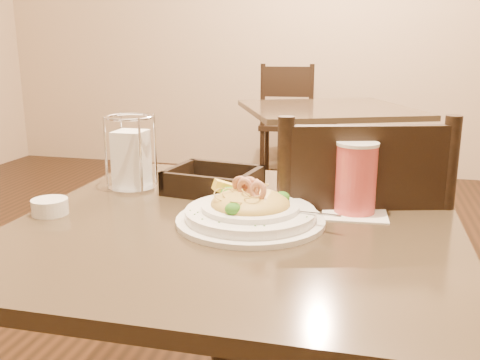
% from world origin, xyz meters
% --- Properties ---
extents(main_table, '(0.90, 0.90, 0.72)m').
position_xyz_m(main_table, '(0.00, 0.00, 0.50)').
color(main_table, black).
rests_on(main_table, ground).
extents(background_table, '(1.18, 1.18, 0.72)m').
position_xyz_m(background_table, '(0.02, 2.07, 0.50)').
color(background_table, black).
rests_on(background_table, ground).
extents(dining_chair_near, '(0.52, 0.52, 0.93)m').
position_xyz_m(dining_chair_near, '(0.22, 0.26, 0.50)').
color(dining_chair_near, black).
rests_on(dining_chair_near, ground).
extents(dining_chair_far, '(0.46, 0.46, 0.93)m').
position_xyz_m(dining_chair_far, '(-0.36, 3.07, 0.50)').
color(dining_chair_far, black).
rests_on(dining_chair_far, ground).
extents(pasta_bowl, '(0.34, 0.30, 0.10)m').
position_xyz_m(pasta_bowl, '(0.03, -0.02, 0.75)').
color(pasta_bowl, white).
rests_on(pasta_bowl, main_table).
extents(drink_glass, '(0.15, 0.15, 0.16)m').
position_xyz_m(drink_glass, '(0.23, 0.10, 0.80)').
color(drink_glass, white).
rests_on(drink_glass, main_table).
extents(bread_basket, '(0.23, 0.20, 0.06)m').
position_xyz_m(bread_basket, '(-0.11, 0.19, 0.74)').
color(bread_basket, black).
rests_on(bread_basket, main_table).
extents(napkin_caddy, '(0.12, 0.12, 0.19)m').
position_xyz_m(napkin_caddy, '(-0.32, 0.17, 0.80)').
color(napkin_caddy, silver).
rests_on(napkin_caddy, main_table).
extents(side_plate, '(0.20, 0.20, 0.01)m').
position_xyz_m(side_plate, '(0.18, 0.22, 0.73)').
color(side_plate, white).
rests_on(side_plate, main_table).
extents(butter_ramekin, '(0.10, 0.10, 0.03)m').
position_xyz_m(butter_ramekin, '(-0.40, -0.06, 0.74)').
color(butter_ramekin, white).
rests_on(butter_ramekin, main_table).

